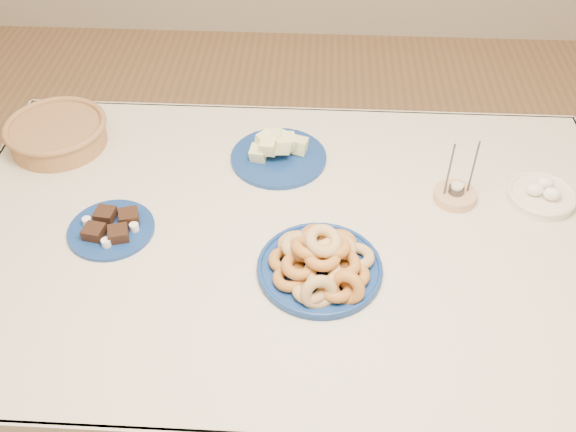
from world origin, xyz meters
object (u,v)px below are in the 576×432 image
object	(u,v)px
melon_plate	(278,152)
candle_holder	(455,195)
dining_table	(289,260)
wicker_basket	(57,133)
donut_platter	(321,263)
brownie_plate	(111,228)
egg_bowl	(542,195)

from	to	relation	value
melon_plate	candle_holder	world-z (taller)	candle_holder
dining_table	candle_holder	bearing A→B (deg)	18.52
melon_plate	wicker_basket	bearing A→B (deg)	176.89
donut_platter	wicker_basket	xyz separation A→B (m)	(-0.77, 0.46, 0.01)
dining_table	candle_holder	xyz separation A→B (m)	(0.43, 0.14, 0.12)
wicker_basket	candle_holder	bearing A→B (deg)	-9.28
brownie_plate	wicker_basket	distance (m)	0.43
donut_platter	egg_bowl	bearing A→B (deg)	26.66
melon_plate	wicker_basket	size ratio (longest dim) A/B	1.13
donut_platter	wicker_basket	size ratio (longest dim) A/B	1.08
dining_table	brownie_plate	world-z (taller)	brownie_plate
melon_plate	egg_bowl	xyz separation A→B (m)	(0.70, -0.14, -0.01)
candle_holder	dining_table	bearing A→B (deg)	-161.48
dining_table	candle_holder	distance (m)	0.47
wicker_basket	dining_table	bearing A→B (deg)	-25.42
donut_platter	candle_holder	size ratio (longest dim) A/B	1.79
donut_platter	egg_bowl	size ratio (longest dim) A/B	1.63
melon_plate	egg_bowl	distance (m)	0.72
brownie_plate	candle_holder	world-z (taller)	candle_holder
dining_table	donut_platter	xyz separation A→B (m)	(0.08, -0.13, 0.14)
dining_table	donut_platter	size ratio (longest dim) A/B	5.15
wicker_basket	egg_bowl	distance (m)	1.35
dining_table	egg_bowl	distance (m)	0.68
donut_platter	candle_holder	bearing A→B (deg)	38.61
dining_table	egg_bowl	xyz separation A→B (m)	(0.66, 0.15, 0.12)
dining_table	brownie_plate	distance (m)	0.46
donut_platter	brownie_plate	xyz separation A→B (m)	(-0.52, 0.11, -0.02)
donut_platter	melon_plate	world-z (taller)	donut_platter
donut_platter	candle_holder	distance (m)	0.45
donut_platter	dining_table	bearing A→B (deg)	120.91
dining_table	melon_plate	world-z (taller)	melon_plate
brownie_plate	egg_bowl	world-z (taller)	egg_bowl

